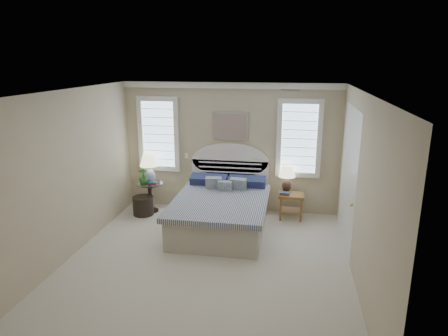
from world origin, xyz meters
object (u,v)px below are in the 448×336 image
side_table_left (150,194)px  lamp_right (287,176)px  lamp_left (149,165)px  nightstand_right (291,201)px  floor_pot (143,206)px  bed (222,209)px

side_table_left → lamp_right: size_ratio=1.14×
lamp_left → lamp_right: size_ratio=1.13×
nightstand_right → lamp_right: bearing=128.9°
side_table_left → nightstand_right: bearing=1.9°
floor_pot → bed: bearing=-12.8°
lamp_left → floor_pot: bearing=-105.8°
bed → nightstand_right: bed is taller
bed → lamp_right: 1.53m
side_table_left → lamp_right: bearing=4.7°
bed → floor_pot: bearing=167.2°
lamp_left → nightstand_right: bearing=0.7°
side_table_left → floor_pot: side_table_left is taller
bed → side_table_left: bearing=160.3°
bed → lamp_left: (-1.66, 0.66, 0.62)m
floor_pot → lamp_right: bearing=8.3°
side_table_left → lamp_right: 2.89m
floor_pot → lamp_left: bearing=74.2°
nightstand_right → floor_pot: 3.06m
nightstand_right → lamp_right: size_ratio=0.96×
nightstand_right → floor_pot: size_ratio=1.24×
nightstand_right → floor_pot: bearing=-174.4°
bed → floor_pot: (-1.74, 0.39, -0.19)m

